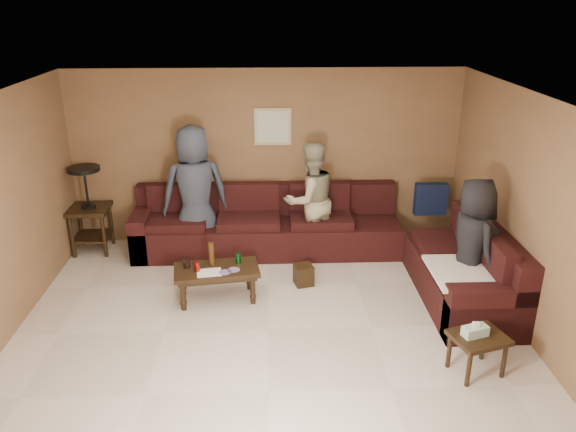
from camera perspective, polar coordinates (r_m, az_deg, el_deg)
The scene contains 10 objects.
room at distance 5.54m, azimuth -2.24°, elevation 3.09°, with size 5.60×5.50×2.50m.
sectional_sofa at distance 7.49m, azimuth 4.12°, elevation -2.86°, with size 4.65×2.90×0.97m.
coffee_table at distance 6.73m, azimuth -7.30°, elevation -5.71°, with size 1.05×0.63×0.69m.
end_table_left at distance 8.29m, azimuth -19.57°, elevation 0.78°, with size 0.56×0.56×1.24m.
side_table_right at distance 5.75m, azimuth 18.71°, elevation -11.83°, with size 0.60×0.54×0.56m.
waste_bin at distance 7.10m, azimuth 1.59°, elevation -5.99°, with size 0.22×0.22×0.26m, color black.
wall_art at distance 7.92m, azimuth -1.56°, elevation 9.06°, with size 0.52×0.04×0.52m.
person_left at distance 7.72m, azimuth -9.41°, elevation 2.42°, with size 0.90×0.58×1.84m, color #313744.
person_middle at distance 7.67m, azimuth 2.27°, elevation 1.62°, with size 0.78×0.61×1.60m, color tan.
person_right at distance 6.68m, azimuth 18.18°, elevation -2.81°, with size 0.77×0.50×1.57m, color black.
Camera 1 is at (0.01, -5.26, 3.42)m, focal length 35.00 mm.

